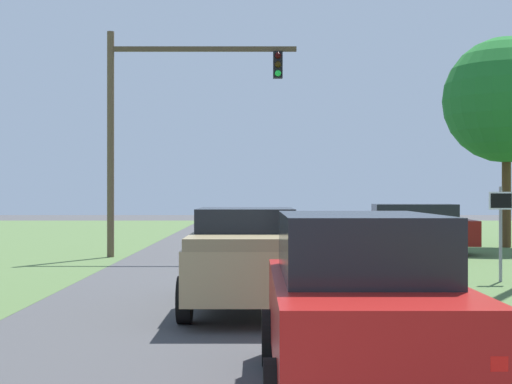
{
  "coord_description": "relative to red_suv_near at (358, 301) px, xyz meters",
  "views": [
    {
      "loc": [
        -0.18,
        -3.26,
        2.21
      ],
      "look_at": [
        -0.13,
        19.74,
        2.23
      ],
      "focal_mm": 53.96,
      "sensor_mm": 36.0,
      "label": 1
    }
  ],
  "objects": [
    {
      "name": "red_suv_near",
      "position": [
        0.0,
        0.0,
        0.0
      ],
      "size": [
        2.13,
        4.66,
        1.97
      ],
      "color": "#9E1411",
      "rests_on": "ground_plane"
    },
    {
      "name": "ground_plane",
      "position": [
        -0.96,
        7.16,
        -1.03
      ],
      "size": [
        120.0,
        120.0,
        0.0
      ],
      "primitive_type": "plane",
      "color": "#424244"
    },
    {
      "name": "pickup_truck_lead",
      "position": [
        -1.32,
        6.12,
        -0.04
      ],
      "size": [
        2.27,
        5.52,
        1.92
      ],
      "color": "tan",
      "rests_on": "ground_plane"
    },
    {
      "name": "keep_moving_sign",
      "position": [
        4.93,
        10.6,
        0.49
      ],
      "size": [
        0.6,
        0.09,
        2.36
      ],
      "color": "gray",
      "rests_on": "ground_plane"
    },
    {
      "name": "crossing_suv_far",
      "position": [
        4.33,
        18.96,
        -0.08
      ],
      "size": [
        4.82,
        2.21,
        1.8
      ],
      "color": "maroon",
      "rests_on": "ground_plane"
    },
    {
      "name": "oak_tree_right",
      "position": [
        8.97,
        22.57,
        4.91
      ],
      "size": [
        5.07,
        5.07,
        8.49
      ],
      "color": "#4C351E",
      "rests_on": "ground_plane"
    },
    {
      "name": "traffic_light",
      "position": [
        -4.5,
        17.88,
        4.0
      ],
      "size": [
        6.48,
        0.4,
        7.73
      ],
      "color": "brown",
      "rests_on": "ground_plane"
    }
  ]
}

